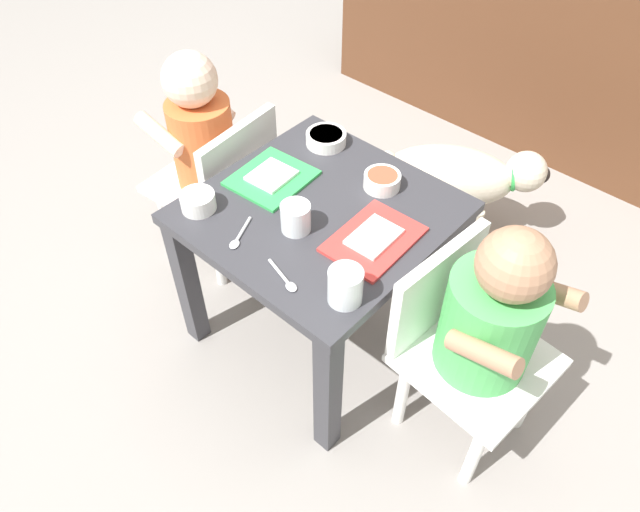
% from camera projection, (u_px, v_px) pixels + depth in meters
% --- Properties ---
extents(ground_plane, '(7.00, 7.00, 0.00)m').
position_uv_depth(ground_plane, '(320.00, 327.00, 1.63)').
color(ground_plane, gray).
extents(kitchen_cabinet_back, '(1.68, 0.32, 0.90)m').
position_uv_depth(kitchen_cabinet_back, '(573.00, 18.00, 1.93)').
color(kitchen_cabinet_back, '#56331E').
rests_on(kitchen_cabinet_back, ground).
extents(dining_table, '(0.52, 0.52, 0.43)m').
position_uv_depth(dining_table, '(320.00, 235.00, 1.37)').
color(dining_table, '#333338').
rests_on(dining_table, ground).
extents(seated_child_left, '(0.31, 0.31, 0.64)m').
position_uv_depth(seated_child_left, '(206.00, 143.00, 1.55)').
color(seated_child_left, white).
rests_on(seated_child_left, ground).
extents(seated_child_right, '(0.30, 0.30, 0.63)m').
position_uv_depth(seated_child_right, '(486.00, 319.00, 1.16)').
color(seated_child_right, white).
rests_on(seated_child_right, ground).
extents(dog, '(0.45, 0.35, 0.32)m').
position_uv_depth(dog, '(456.00, 177.00, 1.74)').
color(dog, beige).
rests_on(dog, ground).
extents(food_tray_left, '(0.17, 0.19, 0.02)m').
position_uv_depth(food_tray_left, '(271.00, 178.00, 1.38)').
color(food_tray_left, green).
rests_on(food_tray_left, dining_table).
extents(food_tray_right, '(0.15, 0.20, 0.02)m').
position_uv_depth(food_tray_right, '(373.00, 239.00, 1.24)').
color(food_tray_right, red).
rests_on(food_tray_right, dining_table).
extents(water_cup_left, '(0.06, 0.06, 0.06)m').
position_uv_depth(water_cup_left, '(296.00, 219.00, 1.25)').
color(water_cup_left, white).
rests_on(water_cup_left, dining_table).
extents(water_cup_right, '(0.07, 0.07, 0.07)m').
position_uv_depth(water_cup_right, '(345.00, 288.00, 1.11)').
color(water_cup_right, white).
rests_on(water_cup_right, dining_table).
extents(veggie_bowl_near, '(0.08, 0.08, 0.03)m').
position_uv_depth(veggie_bowl_near, '(382.00, 180.00, 1.35)').
color(veggie_bowl_near, white).
rests_on(veggie_bowl_near, dining_table).
extents(veggie_bowl_far, '(0.10, 0.10, 0.03)m').
position_uv_depth(veggie_bowl_far, '(326.00, 138.00, 1.47)').
color(veggie_bowl_far, white).
rests_on(veggie_bowl_far, dining_table).
extents(cereal_bowl_right_side, '(0.08, 0.08, 0.04)m').
position_uv_depth(cereal_bowl_right_side, '(198.00, 201.00, 1.30)').
color(cereal_bowl_right_side, white).
rests_on(cereal_bowl_right_side, dining_table).
extents(spoon_by_left_tray, '(0.10, 0.04, 0.01)m').
position_uv_depth(spoon_by_left_tray, '(285.00, 279.00, 1.17)').
color(spoon_by_left_tray, silver).
rests_on(spoon_by_left_tray, dining_table).
extents(spoon_by_right_tray, '(0.05, 0.10, 0.01)m').
position_uv_depth(spoon_by_right_tray, '(239.00, 236.00, 1.25)').
color(spoon_by_right_tray, silver).
rests_on(spoon_by_right_tray, dining_table).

